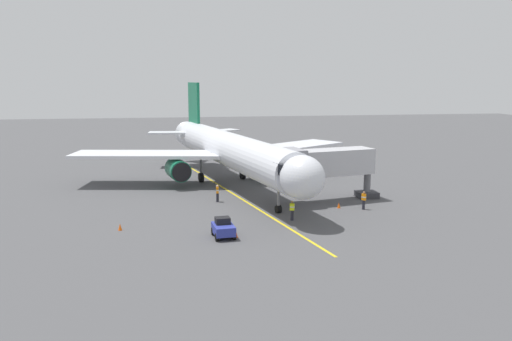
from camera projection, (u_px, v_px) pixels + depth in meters
ground_plane at (235, 183)px, 60.60m from camera, size 220.00×220.00×0.00m
apron_lead_in_line at (238, 197)px, 53.58m from camera, size 8.22×39.24×0.01m
airplane at (229, 150)px, 58.98m from camera, size 34.11×40.09×11.50m
jet_bridge at (319, 164)px, 50.62m from camera, size 11.51×4.92×5.40m
ground_crew_marshaller at (292, 210)px, 44.42m from camera, size 0.47×0.40×1.71m
ground_crew_wing_walker at (217, 193)px, 51.16m from camera, size 0.29×0.42×1.71m
ground_crew_loader at (364, 200)px, 48.14m from camera, size 0.45×0.47×1.71m
tug_near_nose at (223, 228)px, 39.66m from camera, size 1.73×2.42×1.50m
safety_cone_nose_left at (120, 227)px, 41.56m from camera, size 0.32×0.32×0.55m
safety_cone_nose_right at (339, 205)px, 48.76m from camera, size 0.32×0.32×0.55m
safety_cone_wing_port at (236, 234)px, 39.68m from camera, size 0.32×0.32×0.55m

